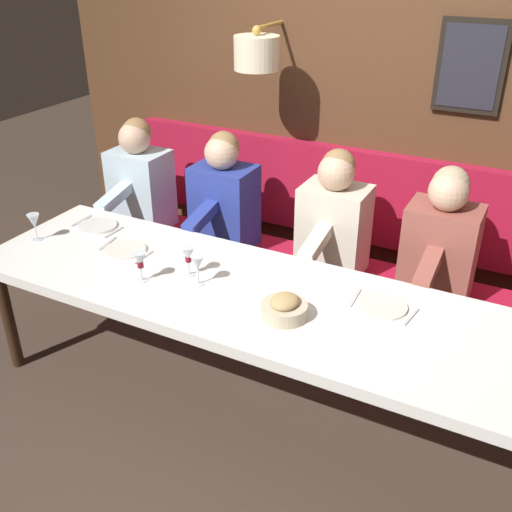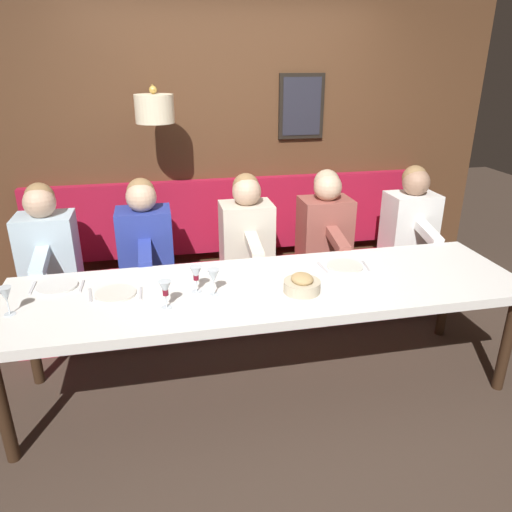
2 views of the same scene
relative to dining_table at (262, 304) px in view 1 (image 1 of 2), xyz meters
name	(u,v)px [view 1 (image 1 of 2)]	position (x,y,z in m)	size (l,w,h in m)	color
ground_plane	(261,407)	(0.00, 0.00, -0.68)	(12.00, 12.00, 0.00)	#423328
dining_table	(262,304)	(0.00, 0.00, 0.00)	(0.90, 3.20, 0.74)	white
banquette_bench	(323,298)	(0.89, 0.00, -0.46)	(0.52, 3.40, 0.45)	maroon
back_wall_panel	(365,106)	(1.46, 0.00, 0.68)	(0.59, 4.60, 2.90)	#51331E
diner_near	(441,239)	(0.88, -0.68, 0.13)	(0.60, 0.40, 0.79)	#934C42
diner_middle	(334,218)	(0.88, -0.04, 0.13)	(0.60, 0.40, 0.79)	beige
diner_far	(224,195)	(0.88, 0.73, 0.13)	(0.60, 0.40, 0.79)	#283893
diner_farthest	(139,178)	(0.88, 1.43, 0.13)	(0.60, 0.40, 0.79)	silver
place_setting_0	(382,306)	(0.16, -0.57, 0.06)	(0.24, 0.32, 0.01)	silver
place_setting_1	(97,226)	(0.23, 1.26, 0.06)	(0.24, 0.31, 0.01)	silver
place_setting_2	(125,250)	(0.06, 0.91, 0.06)	(0.24, 0.32, 0.01)	silver
wine_glass_0	(197,264)	(-0.06, 0.34, 0.17)	(0.07, 0.07, 0.16)	silver
wine_glass_1	(34,222)	(-0.07, 1.46, 0.17)	(0.07, 0.07, 0.16)	silver
wine_glass_2	(188,256)	(0.00, 0.43, 0.17)	(0.07, 0.07, 0.16)	silver
wine_glass_3	(140,261)	(-0.17, 0.62, 0.17)	(0.07, 0.07, 0.16)	silver
bread_bowl	(284,308)	(-0.13, -0.18, 0.10)	(0.22, 0.22, 0.12)	beige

